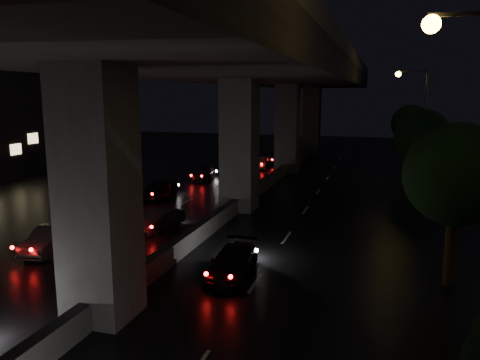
% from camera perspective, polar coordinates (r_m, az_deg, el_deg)
% --- Properties ---
extents(ground, '(120.00, 120.00, 0.00)m').
position_cam_1_polar(ground, '(24.80, -3.46, -6.23)').
color(ground, black).
rests_on(ground, ground).
extents(viaduct, '(12.00, 80.00, 10.50)m').
position_cam_1_polar(viaduct, '(28.53, -0.06, 12.91)').
color(viaduct, '#353537').
rests_on(viaduct, ground).
extents(median_barrier, '(0.45, 70.00, 0.85)m').
position_cam_1_polar(median_barrier, '(29.27, -0.06, -2.77)').
color(median_barrier, '#353537').
rests_on(median_barrier, ground).
extents(building_left, '(12.00, 24.00, 11.00)m').
position_cam_1_polar(building_left, '(51.37, -26.78, 7.50)').
color(building_left, black).
rests_on(building_left, ground).
extents(tree_b, '(3.80, 3.80, 6.12)m').
position_cam_1_polar(tree_b, '(18.68, 24.93, 0.54)').
color(tree_b, black).
rests_on(tree_b, ground).
extents(tree_c, '(3.80, 3.80, 6.12)m').
position_cam_1_polar(tree_c, '(34.48, 21.39, 4.86)').
color(tree_c, black).
rests_on(tree_c, ground).
extents(tree_d, '(3.80, 3.80, 6.12)m').
position_cam_1_polar(tree_d, '(50.41, 20.07, 6.46)').
color(tree_d, black).
rests_on(tree_d, ground).
extents(streetlight_far, '(2.52, 0.44, 9.00)m').
position_cam_1_polar(streetlight_far, '(40.37, 20.86, 7.67)').
color(streetlight_far, '#2D2D33').
rests_on(streetlight_far, ground).
extents(car_3, '(1.88, 3.97, 1.12)m').
position_cam_1_polar(car_3, '(18.70, -0.92, -10.02)').
color(car_3, black).
rests_on(car_3, ground).
extents(car_4, '(1.77, 3.67, 1.16)m').
position_cam_1_polar(car_4, '(23.17, -22.19, -6.70)').
color(car_4, '#262729').
rests_on(car_4, ground).
extents(car_5, '(1.77, 3.50, 1.10)m').
position_cam_1_polar(car_5, '(25.18, -9.92, -4.81)').
color(car_5, black).
rests_on(car_5, ground).
extents(car_6, '(1.65, 3.84, 1.29)m').
position_cam_1_polar(car_6, '(32.60, -9.92, -1.17)').
color(car_6, black).
rests_on(car_6, ground).
extents(car_7, '(2.45, 4.08, 1.11)m').
position_cam_1_polar(car_7, '(39.23, -4.42, 0.76)').
color(car_7, black).
rests_on(car_7, ground).
extents(car_8, '(1.76, 3.82, 1.27)m').
position_cam_1_polar(car_8, '(37.21, -0.22, 0.39)').
color(car_8, black).
rests_on(car_8, ground).
extents(car_9, '(1.71, 3.63, 1.15)m').
position_cam_1_polar(car_9, '(45.47, 2.60, 2.13)').
color(car_9, '#524F47').
rests_on(car_9, ground).
extents(car_10, '(2.55, 4.57, 1.21)m').
position_cam_1_polar(car_10, '(48.60, 3.86, 2.68)').
color(car_10, black).
rests_on(car_10, ground).
extents(car_11, '(2.62, 4.17, 1.07)m').
position_cam_1_polar(car_11, '(52.85, 1.20, 3.25)').
color(car_11, black).
rests_on(car_11, ground).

